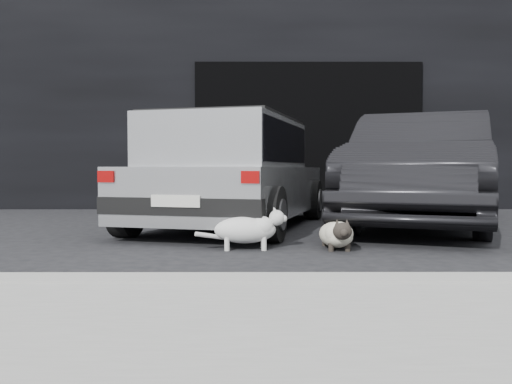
{
  "coord_description": "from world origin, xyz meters",
  "views": [
    {
      "loc": [
        0.04,
        -5.63,
        0.73
      ],
      "look_at": [
        0.06,
        -0.65,
        0.51
      ],
      "focal_mm": 38.0,
      "sensor_mm": 36.0,
      "label": 1
    }
  ],
  "objects_px": {
    "second_car": "(422,169)",
    "cat_white": "(250,229)",
    "cat_siamese": "(337,234)",
    "silver_hatchback": "(232,168)"
  },
  "relations": [
    {
      "from": "second_car",
      "to": "cat_white",
      "type": "height_order",
      "value": "second_car"
    },
    {
      "from": "cat_siamese",
      "to": "second_car",
      "type": "bearing_deg",
      "value": -126.75
    },
    {
      "from": "second_car",
      "to": "cat_siamese",
      "type": "bearing_deg",
      "value": -104.08
    },
    {
      "from": "silver_hatchback",
      "to": "second_car",
      "type": "relative_size",
      "value": 0.9
    },
    {
      "from": "silver_hatchback",
      "to": "cat_white",
      "type": "height_order",
      "value": "silver_hatchback"
    },
    {
      "from": "second_car",
      "to": "cat_siamese",
      "type": "xyz_separation_m",
      "value": [
        -1.38,
        -1.99,
        -0.59
      ]
    },
    {
      "from": "silver_hatchback",
      "to": "cat_white",
      "type": "bearing_deg",
      "value": -67.57
    },
    {
      "from": "second_car",
      "to": "cat_siamese",
      "type": "height_order",
      "value": "second_car"
    },
    {
      "from": "second_car",
      "to": "cat_siamese",
      "type": "distance_m",
      "value": 2.49
    },
    {
      "from": "silver_hatchback",
      "to": "cat_white",
      "type": "xyz_separation_m",
      "value": [
        0.23,
        -1.82,
        -0.55
      ]
    }
  ]
}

